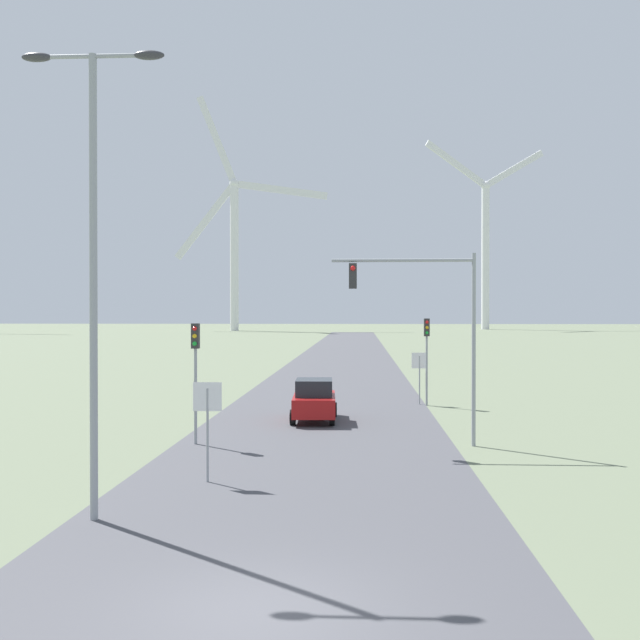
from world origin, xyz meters
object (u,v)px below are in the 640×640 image
object	(u,v)px
wind_turbine_left	(234,235)
wind_turbine_center	(485,238)
stop_sign_far	(420,368)
traffic_light_post_near_right	(427,342)
stop_sign_near	(207,412)
traffic_light_post_near_left	(195,356)
traffic_light_mast_overhead	(426,309)
streetlamp	(93,229)
car_approaching	(314,400)

from	to	relation	value
wind_turbine_left	wind_turbine_center	distance (m)	70.48
stop_sign_far	traffic_light_post_near_right	distance (m)	1.48
stop_sign_near	traffic_light_post_near_left	xyz separation A→B (m)	(-1.65, 5.91, 1.22)
stop_sign_far	wind_turbine_left	size ratio (longest dim) A/B	0.04
stop_sign_near	traffic_light_post_near_right	size ratio (longest dim) A/B	0.63
stop_sign_far	wind_turbine_left	world-z (taller)	wind_turbine_left
stop_sign_near	traffic_light_mast_overhead	xyz separation A→B (m)	(6.59, 6.03, 2.91)
wind_turbine_left	wind_turbine_center	xyz separation A→B (m)	(67.96, 18.65, 0.63)
stop_sign_near	wind_turbine_left	xyz separation A→B (m)	(-28.35, 173.01, 23.09)
traffic_light_post_near_left	traffic_light_post_near_right	xyz separation A→B (m)	(9.28, 11.59, 0.06)
streetlamp	traffic_light_mast_overhead	distance (m)	13.13
traffic_light_post_near_left	wind_turbine_center	xyz separation A→B (m)	(41.26, 185.75, 22.50)
wind_turbine_left	traffic_light_post_near_left	bearing A→B (deg)	-80.92
traffic_light_post_near_left	wind_turbine_left	bearing A→B (deg)	99.08
stop_sign_far	car_approaching	xyz separation A→B (m)	(-5.05, -6.15, -0.95)
car_approaching	stop_sign_near	bearing A→B (deg)	-100.83
stop_sign_near	stop_sign_far	size ratio (longest dim) A/B	1.05
traffic_light_post_near_right	wind_turbine_center	distance (m)	178.49
stop_sign_near	wind_turbine_left	size ratio (longest dim) A/B	0.05
traffic_light_post_near_right	traffic_light_post_near_left	bearing A→B (deg)	-128.71
traffic_light_post_near_right	wind_turbine_left	world-z (taller)	wind_turbine_left
stop_sign_near	car_approaching	xyz separation A→B (m)	(2.27, 11.84, -1.04)
streetlamp	car_approaching	size ratio (longest dim) A/B	2.55
stop_sign_far	traffic_light_mast_overhead	bearing A→B (deg)	-93.47
traffic_light_post_near_right	car_approaching	distance (m)	8.13
stop_sign_near	wind_turbine_center	size ratio (longest dim) A/B	0.05
traffic_light_mast_overhead	stop_sign_near	bearing A→B (deg)	-137.54
traffic_light_post_near_right	traffic_light_mast_overhead	size ratio (longest dim) A/B	0.65
traffic_light_post_near_left	traffic_light_mast_overhead	bearing A→B (deg)	0.87
traffic_light_post_near_right	wind_turbine_left	xyz separation A→B (m)	(-35.99, 155.52, 21.81)
wind_turbine_left	wind_turbine_center	bearing A→B (deg)	15.34
wind_turbine_center	traffic_light_post_near_right	bearing A→B (deg)	-100.40
stop_sign_near	traffic_light_post_near_left	world-z (taller)	traffic_light_post_near_left
streetlamp	stop_sign_far	bearing A→B (deg)	67.36
wind_turbine_left	stop_sign_far	bearing A→B (deg)	-77.04
stop_sign_near	stop_sign_far	distance (m)	19.42
streetlamp	wind_turbine_left	xyz separation A→B (m)	(-26.54, 176.91, 18.43)
streetlamp	car_approaching	world-z (taller)	streetlamp
wind_turbine_center	traffic_light_mast_overhead	bearing A→B (deg)	-100.09
stop_sign_far	traffic_light_post_near_left	distance (m)	15.10
traffic_light_post_near_left	stop_sign_near	bearing A→B (deg)	-74.43
stop_sign_far	streetlamp	bearing A→B (deg)	-112.64
traffic_light_post_near_left	traffic_light_mast_overhead	xyz separation A→B (m)	(8.24, 0.12, 1.70)
streetlamp	traffic_light_post_near_left	size ratio (longest dim) A/B	2.45
streetlamp	traffic_light_post_near_left	bearing A→B (deg)	89.02
car_approaching	streetlamp	bearing A→B (deg)	-104.53
traffic_light_mast_overhead	streetlamp	bearing A→B (deg)	-130.25
traffic_light_post_near_right	wind_turbine_left	distance (m)	161.11
streetlamp	traffic_light_mast_overhead	world-z (taller)	streetlamp
traffic_light_mast_overhead	wind_turbine_center	distance (m)	189.69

